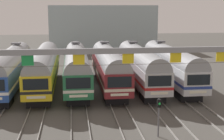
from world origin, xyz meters
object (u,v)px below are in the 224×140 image
Objects in this scene: commuter_train_yellow at (44,67)px; catenary_gantry at (104,63)px; commuter_train_green at (77,66)px; commuter_train_maroon at (109,65)px; commuter_train_stainless at (140,65)px; commuter_train_silver at (171,64)px; commuter_train_blue at (10,68)px; yard_signal_mast at (159,110)px.

commuter_train_yellow is 0.74× the size of catenary_gantry.
commuter_train_green is 3.86m from commuter_train_maroon.
commuter_train_stainless is (11.58, 0.00, 0.00)m from commuter_train_yellow.
commuter_train_maroon is 0.74× the size of catenary_gantry.
catenary_gantry is at bearing -125.56° from commuter_train_silver.
commuter_train_blue is 15.44m from commuter_train_stainless.
yard_signal_mast is (3.86, -2.40, -3.25)m from catenary_gantry.
yard_signal_mast is (5.79, -15.90, -0.62)m from commuter_train_green.
commuter_train_stainless is (15.44, 0.00, 0.00)m from commuter_train_blue.
commuter_train_maroon is at bearing 180.00° from commuter_train_silver.
yard_signal_mast is at bearing -110.01° from commuter_train_silver.
commuter_train_silver is at bearing 0.02° from commuter_train_yellow.
commuter_train_silver is (3.86, 0.00, 0.00)m from commuter_train_stainless.
commuter_train_silver is (15.44, 0.00, 0.00)m from commuter_train_yellow.
commuter_train_silver is at bearing 54.44° from catenary_gantry.
catenary_gantry reaches higher than commuter_train_maroon.
commuter_train_blue is 0.74× the size of catenary_gantry.
commuter_train_green is at bearing 180.00° from commuter_train_stainless.
commuter_train_blue is 1.00× the size of commuter_train_green.
commuter_train_blue is at bearing 180.00° from commuter_train_stainless.
commuter_train_stainless is at bearing 66.78° from catenary_gantry.
yard_signal_mast is at bearing -49.65° from commuter_train_blue.
commuter_train_maroon is 7.72m from commuter_train_silver.
commuter_train_yellow is at bearing -179.97° from commuter_train_maroon.
commuter_train_green is (7.72, 0.00, 0.00)m from commuter_train_blue.
commuter_train_stainless is at bearing 83.08° from yard_signal_mast.
commuter_train_maroon and commuter_train_silver have the same top height.
commuter_train_stainless is at bearing 0.02° from commuter_train_yellow.
commuter_train_green is at bearing 180.00° from commuter_train_silver.
catenary_gantry is at bearing -66.78° from commuter_train_yellow.
catenary_gantry is 5.59m from yard_signal_mast.
commuter_train_maroon is (11.58, 0.00, 0.00)m from commuter_train_blue.
commuter_train_yellow is at bearing 121.26° from yard_signal_mast.
commuter_train_silver is at bearing 0.00° from commuter_train_blue.
catenary_gantry reaches higher than commuter_train_yellow.
commuter_train_stainless is 1.00× the size of commuter_train_silver.
yard_signal_mast is (-5.79, -15.90, -0.62)m from commuter_train_silver.
commuter_train_yellow is at bearing 113.22° from catenary_gantry.
commuter_train_stainless and commuter_train_silver have the same top height.
commuter_train_green is 1.00× the size of commuter_train_maroon.
catenary_gantry is 8.27× the size of yard_signal_mast.
commuter_train_yellow is 6.09× the size of yard_signal_mast.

